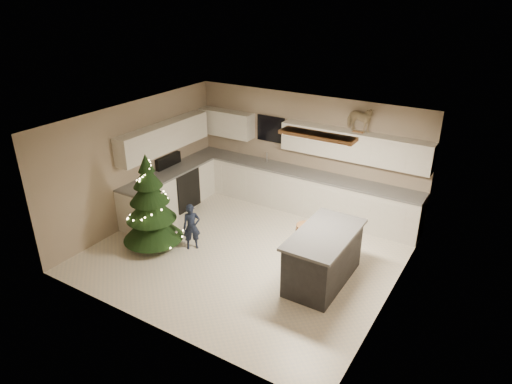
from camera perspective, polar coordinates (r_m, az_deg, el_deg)
ground_plane at (r=8.92m, az=-1.19°, el=-7.54°), size 5.50×5.50×0.00m
room_shell at (r=8.11m, az=-1.15°, el=2.94°), size 5.52×5.02×2.61m
cabinetry at (r=10.24m, az=-0.54°, el=1.70°), size 5.50×3.20×2.00m
island at (r=7.98m, az=8.41°, el=-8.02°), size 0.90×1.70×0.95m
bar_stool at (r=8.52m, az=6.26°, el=-5.17°), size 0.37×0.37×0.71m
christmas_tree at (r=8.98m, az=-13.01°, el=-2.18°), size 1.21×1.17×1.93m
toddler at (r=8.92m, az=-8.05°, el=-4.34°), size 0.40×0.40×0.93m
rocking_horse at (r=9.46m, az=12.80°, el=8.89°), size 0.65×0.38×0.54m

